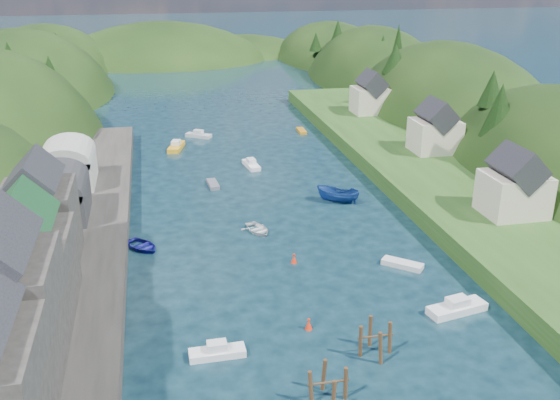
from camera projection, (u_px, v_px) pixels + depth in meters
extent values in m
plane|color=black|center=(251.00, 173.00, 95.91)|extent=(600.00, 600.00, 0.00)
ellipsoid|color=black|center=(25.00, 130.00, 152.46)|extent=(44.00, 75.56, 48.19)
ellipsoid|color=black|center=(48.00, 90.00, 190.19)|extent=(44.00, 75.56, 39.00)
ellipsoid|color=black|center=(445.00, 159.00, 130.31)|extent=(36.00, 75.56, 48.00)
ellipsoid|color=black|center=(375.00, 110.00, 169.31)|extent=(36.00, 75.56, 44.49)
ellipsoid|color=black|center=(332.00, 78.00, 207.08)|extent=(36.00, 75.56, 36.00)
ellipsoid|color=black|center=(164.00, 90.00, 207.11)|extent=(80.00, 60.00, 44.00)
ellipsoid|color=black|center=(243.00, 87.00, 222.27)|extent=(70.00, 56.00, 36.00)
cone|color=black|center=(18.00, 85.00, 117.06)|extent=(5.28, 5.28, 5.55)
cone|color=black|center=(9.00, 59.00, 123.62)|extent=(4.77, 4.77, 6.53)
cone|color=black|center=(50.00, 70.00, 130.99)|extent=(4.07, 4.07, 6.01)
cone|color=black|center=(33.00, 50.00, 148.26)|extent=(4.56, 4.56, 9.43)
cone|color=black|center=(26.00, 56.00, 155.53)|extent=(4.75, 4.75, 5.53)
cone|color=black|center=(57.00, 46.00, 166.71)|extent=(4.27, 4.27, 7.08)
cone|color=black|center=(500.00, 110.00, 89.67)|extent=(5.29, 5.29, 7.76)
cone|color=black|center=(492.00, 88.00, 95.77)|extent=(4.07, 4.07, 5.58)
cone|color=black|center=(473.00, 94.00, 110.51)|extent=(3.40, 3.40, 6.45)
cone|color=black|center=(442.00, 65.00, 123.07)|extent=(4.94, 4.94, 8.36)
cone|color=black|center=(395.00, 59.00, 125.54)|extent=(5.25, 5.25, 5.90)
cone|color=black|center=(398.00, 44.00, 138.84)|extent=(3.36, 3.36, 8.94)
cone|color=black|center=(383.00, 49.00, 150.22)|extent=(4.57, 4.57, 6.51)
cone|color=black|center=(366.00, 46.00, 163.11)|extent=(3.59, 3.59, 6.80)
cone|color=black|center=(338.00, 32.00, 171.51)|extent=(4.14, 4.14, 6.58)
cone|color=black|center=(316.00, 42.00, 179.98)|extent=(3.83, 3.83, 5.32)
cube|color=#2D2B28|center=(66.00, 273.00, 63.63)|extent=(12.00, 110.00, 2.00)
cube|color=#2D2B28|center=(3.00, 315.00, 45.75)|extent=(8.00, 9.00, 9.00)
cube|color=#2D2B28|center=(26.00, 271.00, 54.32)|extent=(8.00, 9.00, 7.00)
cube|color=#1E592D|center=(18.00, 224.00, 52.70)|extent=(5.88, 9.36, 5.88)
cube|color=#2D2B28|center=(40.00, 225.00, 62.35)|extent=(7.00, 8.00, 8.00)
cube|color=black|center=(33.00, 180.00, 60.59)|extent=(5.15, 8.32, 5.15)
cube|color=#2D2D30|center=(57.00, 201.00, 74.02)|extent=(7.00, 9.00, 4.00)
cylinder|color=#2D2D30|center=(55.00, 185.00, 73.29)|extent=(7.00, 9.00, 7.00)
cube|color=#B2B2A8|center=(68.00, 170.00, 84.97)|extent=(7.00, 9.00, 4.00)
cylinder|color=#B2B2A8|center=(66.00, 156.00, 84.24)|extent=(7.00, 9.00, 7.00)
cube|color=#234719|center=(430.00, 176.00, 91.10)|extent=(16.00, 120.00, 2.40)
cube|color=beige|center=(513.00, 194.00, 73.72)|extent=(7.00, 6.00, 5.00)
cube|color=black|center=(517.00, 167.00, 72.51)|extent=(5.15, 6.24, 5.15)
cube|color=beige|center=(435.00, 136.00, 97.81)|extent=(7.00, 6.00, 5.00)
cube|color=black|center=(437.00, 115.00, 96.60)|extent=(5.15, 6.24, 5.15)
cube|color=beige|center=(371.00, 100.00, 122.25)|extent=(7.00, 6.00, 5.00)
cube|color=black|center=(372.00, 83.00, 121.04)|extent=(5.15, 6.24, 5.15)
cylinder|color=#382314|center=(345.00, 386.00, 46.55)|extent=(0.32, 0.32, 3.43)
cylinder|color=#382314|center=(324.00, 378.00, 47.51)|extent=(0.32, 0.32, 3.43)
cylinder|color=#382314|center=(311.00, 391.00, 46.05)|extent=(0.32, 0.32, 3.43)
cylinder|color=#382314|center=(333.00, 400.00, 45.09)|extent=(0.32, 0.32, 3.43)
cylinder|color=#382314|center=(329.00, 382.00, 46.09)|extent=(3.19, 0.16, 0.16)
cylinder|color=#382314|center=(390.00, 341.00, 51.99)|extent=(0.32, 0.32, 3.59)
cylinder|color=#382314|center=(370.00, 334.00, 52.92)|extent=(0.32, 0.32, 3.59)
cylinder|color=#382314|center=(361.00, 344.00, 51.51)|extent=(0.32, 0.32, 3.59)
cylinder|color=#382314|center=(381.00, 351.00, 50.58)|extent=(0.32, 0.32, 3.59)
cylinder|color=#382314|center=(376.00, 336.00, 51.53)|extent=(3.07, 0.16, 0.16)
cone|color=red|center=(309.00, 325.00, 55.59)|extent=(0.70, 0.70, 0.90)
sphere|color=red|center=(309.00, 320.00, 55.41)|extent=(0.30, 0.30, 0.30)
cone|color=red|center=(294.00, 259.00, 67.71)|extent=(0.70, 0.70, 0.90)
sphere|color=red|center=(294.00, 255.00, 67.53)|extent=(0.30, 0.30, 0.30)
cube|color=white|center=(457.00, 309.00, 58.30)|extent=(6.02, 3.00, 0.81)
cube|color=silver|center=(458.00, 301.00, 58.02)|extent=(2.24, 1.70, 0.70)
cube|color=white|center=(251.00, 165.00, 98.73)|extent=(2.33, 5.18, 0.70)
cube|color=silver|center=(251.00, 161.00, 98.46)|extent=(1.39, 1.89, 0.70)
cube|color=slate|center=(213.00, 184.00, 90.55)|extent=(1.64, 4.13, 0.57)
cube|color=silver|center=(402.00, 264.00, 66.94)|extent=(4.25, 3.97, 0.61)
cube|color=#C37D17|center=(301.00, 131.00, 118.51)|extent=(1.39, 3.99, 0.56)
imported|color=silver|center=(258.00, 229.00, 75.44)|extent=(4.38, 5.16, 0.91)
cube|color=white|center=(217.00, 353.00, 51.88)|extent=(4.71, 1.62, 0.66)
cube|color=silver|center=(217.00, 346.00, 51.62)|extent=(1.66, 1.11, 0.70)
cube|color=silver|center=(199.00, 136.00, 115.17)|extent=(4.88, 3.94, 0.67)
cube|color=silver|center=(198.00, 132.00, 114.91)|extent=(2.01, 1.84, 0.70)
imported|color=navy|center=(142.00, 246.00, 71.02)|extent=(5.59, 5.91, 1.00)
imported|color=navy|center=(337.00, 195.00, 84.25)|extent=(6.27, 4.99, 2.30)
cube|color=gold|center=(176.00, 147.00, 107.98)|extent=(3.40, 6.22, 0.83)
cube|color=silver|center=(176.00, 142.00, 107.68)|extent=(1.85, 2.35, 0.70)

